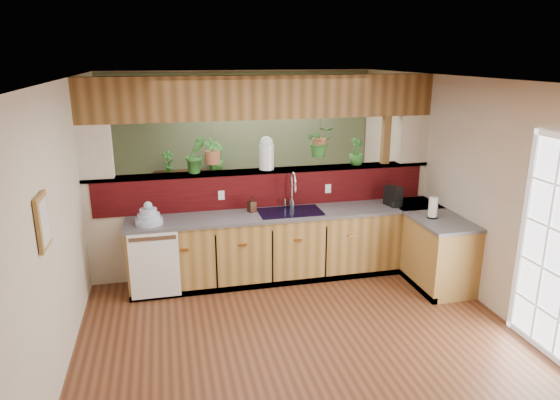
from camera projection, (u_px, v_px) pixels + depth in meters
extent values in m
cube|color=#542D1A|center=(290.00, 313.00, 5.71)|extent=(4.60, 7.00, 0.01)
cube|color=brown|center=(291.00, 80.00, 4.98)|extent=(4.60, 7.00, 0.01)
cube|color=beige|center=(240.00, 148.00, 8.62)|extent=(4.60, 0.02, 2.60)
cube|color=beige|center=(61.00, 220.00, 4.85)|extent=(0.02, 7.00, 2.60)
cube|color=beige|center=(480.00, 192.00, 5.85)|extent=(0.02, 7.00, 2.60)
cube|color=beige|center=(266.00, 221.00, 6.79)|extent=(4.60, 0.15, 1.35)
cube|color=#3A0709|center=(267.00, 190.00, 6.58)|extent=(4.40, 0.02, 0.45)
cube|color=brown|center=(265.00, 171.00, 6.59)|extent=(4.60, 0.21, 0.04)
cube|color=brown|center=(264.00, 97.00, 6.32)|extent=(4.60, 0.15, 0.55)
cube|color=beige|center=(95.00, 153.00, 6.04)|extent=(0.40, 0.15, 0.70)
cube|color=beige|center=(412.00, 140.00, 6.96)|extent=(0.40, 0.15, 0.70)
cube|color=brown|center=(384.00, 170.00, 6.98)|extent=(0.10, 0.10, 2.60)
cube|color=brown|center=(265.00, 171.00, 6.59)|extent=(4.60, 0.21, 0.04)
cube|color=brown|center=(264.00, 97.00, 6.32)|extent=(4.60, 0.15, 0.55)
cube|color=#4F5F41|center=(240.00, 148.00, 8.60)|extent=(4.55, 0.02, 2.55)
cube|color=olive|center=(290.00, 246.00, 6.56)|extent=(4.10, 0.60, 0.86)
cube|color=#4B4C51|center=(290.00, 213.00, 6.43)|extent=(4.14, 0.64, 0.04)
cube|color=olive|center=(427.00, 247.00, 6.53)|extent=(0.60, 1.48, 0.86)
cube|color=#4B4C51|center=(430.00, 214.00, 6.41)|extent=(0.64, 1.52, 0.04)
cube|color=olive|center=(412.00, 235.00, 6.94)|extent=(0.60, 0.60, 0.86)
cube|color=#4B4C51|center=(414.00, 204.00, 6.81)|extent=(0.64, 0.64, 0.04)
cube|color=black|center=(295.00, 282.00, 6.42)|extent=(4.10, 0.06, 0.08)
cube|color=black|center=(406.00, 276.00, 6.58)|extent=(0.06, 1.48, 0.08)
cube|color=white|center=(155.00, 266.00, 5.88)|extent=(0.58, 0.02, 0.82)
cube|color=#B7B7B2|center=(152.00, 239.00, 5.77)|extent=(0.54, 0.01, 0.05)
cube|color=black|center=(290.00, 213.00, 6.43)|extent=(0.82, 0.50, 0.03)
cube|color=black|center=(276.00, 220.00, 6.41)|extent=(0.34, 0.40, 0.16)
cube|color=black|center=(304.00, 218.00, 6.50)|extent=(0.34, 0.40, 0.16)
cube|color=white|center=(557.00, 253.00, 4.70)|extent=(0.06, 1.02, 2.16)
cube|color=olive|center=(43.00, 222.00, 4.03)|extent=(0.03, 0.35, 0.45)
cube|color=silver|center=(45.00, 222.00, 4.04)|extent=(0.01, 0.27, 0.37)
cylinder|color=#B7B7B2|center=(292.00, 203.00, 6.61)|extent=(0.07, 0.07, 0.10)
cylinder|color=#B7B7B2|center=(292.00, 190.00, 6.56)|extent=(0.03, 0.03, 0.29)
torus|color=#B7B7B2|center=(293.00, 180.00, 6.45)|extent=(0.21, 0.04, 0.21)
cylinder|color=#B7B7B2|center=(295.00, 187.00, 6.39)|extent=(0.03, 0.03, 0.13)
cylinder|color=#B7B7B2|center=(285.00, 202.00, 6.59)|extent=(0.03, 0.03, 0.10)
cylinder|color=#A0B1CF|center=(149.00, 221.00, 5.95)|extent=(0.32, 0.32, 0.07)
cylinder|color=#A0B1CF|center=(149.00, 216.00, 5.93)|extent=(0.26, 0.26, 0.06)
cylinder|color=#A0B1CF|center=(148.00, 211.00, 5.91)|extent=(0.20, 0.20, 0.06)
sphere|color=#A0B1CF|center=(148.00, 206.00, 5.89)|extent=(0.10, 0.10, 0.10)
imported|color=#382114|center=(252.00, 204.00, 6.40)|extent=(0.12, 0.12, 0.20)
cube|color=black|center=(393.00, 196.00, 6.66)|extent=(0.14, 0.23, 0.26)
cube|color=black|center=(395.00, 204.00, 6.61)|extent=(0.12, 0.09, 0.09)
cylinder|color=silver|center=(395.00, 201.00, 6.63)|extent=(0.07, 0.07, 0.07)
cylinder|color=black|center=(432.00, 217.00, 6.19)|extent=(0.13, 0.13, 0.02)
cylinder|color=#B7B7B2|center=(433.00, 207.00, 6.15)|extent=(0.02, 0.02, 0.28)
cylinder|color=white|center=(433.00, 207.00, 6.15)|extent=(0.11, 0.11, 0.24)
cylinder|color=silver|center=(266.00, 157.00, 6.54)|extent=(0.20, 0.20, 0.33)
sphere|color=silver|center=(266.00, 143.00, 6.49)|extent=(0.17, 0.17, 0.17)
imported|color=#266422|center=(196.00, 155.00, 6.32)|extent=(0.32, 0.29, 0.48)
imported|color=#266422|center=(357.00, 152.00, 6.81)|extent=(0.27, 0.27, 0.36)
cylinder|color=brown|center=(212.00, 137.00, 6.31)|extent=(0.01, 0.01, 0.40)
cylinder|color=brown|center=(212.00, 157.00, 6.38)|extent=(0.19, 0.19, 0.16)
imported|color=#266422|center=(212.00, 138.00, 6.31)|extent=(0.25, 0.21, 0.41)
cylinder|color=brown|center=(320.00, 129.00, 6.60)|extent=(0.01, 0.01, 0.30)
cylinder|color=brown|center=(320.00, 145.00, 6.66)|extent=(0.19, 0.19, 0.16)
imported|color=#266422|center=(320.00, 126.00, 6.60)|extent=(0.40, 0.35, 0.40)
cube|color=black|center=(199.00, 199.00, 8.44)|extent=(1.46, 0.91, 0.95)
imported|color=#266422|center=(168.00, 162.00, 8.15)|extent=(0.22, 0.17, 0.38)
imported|color=#266422|center=(216.00, 157.00, 8.31)|extent=(0.32, 0.32, 0.47)
imported|color=#266422|center=(280.00, 217.00, 7.97)|extent=(0.77, 0.71, 0.71)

